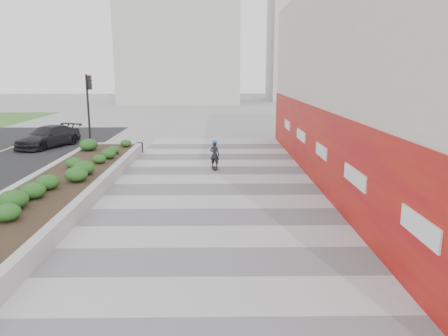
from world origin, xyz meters
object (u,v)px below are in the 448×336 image
(car_dark, at_px, (48,137))
(traffic_signal_near, at_px, (89,100))
(planter, at_px, (57,188))
(skateboarder, at_px, (215,154))

(car_dark, bearing_deg, traffic_signal_near, 17.39)
(traffic_signal_near, height_order, car_dark, traffic_signal_near)
(planter, bearing_deg, traffic_signal_near, 99.35)
(planter, xyz_separation_m, car_dark, (-4.33, 10.76, 0.20))
(planter, height_order, skateboarder, skateboarder)
(planter, height_order, traffic_signal_near, traffic_signal_near)
(skateboarder, xyz_separation_m, car_dark, (-9.82, 6.12, -0.07))
(skateboarder, bearing_deg, car_dark, 143.63)
(planter, relative_size, car_dark, 4.21)
(skateboarder, distance_m, car_dark, 11.57)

